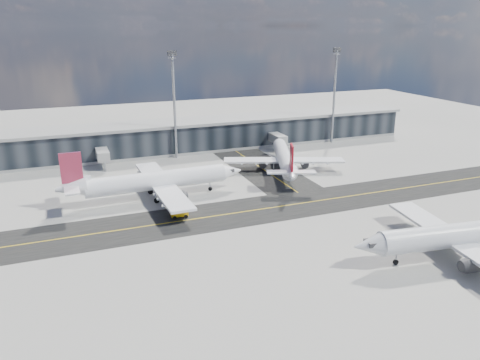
% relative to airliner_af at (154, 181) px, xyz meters
% --- Properties ---
extents(ground, '(300.00, 300.00, 0.00)m').
position_rel_airliner_af_xyz_m(ground, '(12.07, -18.01, -3.87)').
color(ground, gray).
rests_on(ground, ground).
extents(taxiway_lanes, '(180.00, 63.00, 0.03)m').
position_rel_airliner_af_xyz_m(taxiway_lanes, '(15.99, -7.27, -3.86)').
color(taxiway_lanes, black).
rests_on(taxiway_lanes, ground).
extents(terminal_concourse, '(152.00, 19.80, 8.80)m').
position_rel_airliner_af_xyz_m(terminal_concourse, '(12.11, 36.93, 0.22)').
color(terminal_concourse, black).
rests_on(terminal_concourse, ground).
extents(floodlight_masts, '(102.50, 0.70, 28.90)m').
position_rel_airliner_af_xyz_m(floodlight_masts, '(12.07, 29.99, 11.73)').
color(floodlight_masts, gray).
rests_on(floodlight_masts, ground).
extents(airliner_af, '(39.50, 33.62, 11.72)m').
position_rel_airliner_af_xyz_m(airliner_af, '(0.00, 0.00, 0.00)').
color(airliner_af, white).
rests_on(airliner_af, ground).
extents(airliner_redtail, '(29.88, 34.56, 10.59)m').
position_rel_airliner_af_xyz_m(airliner_redtail, '(34.06, 7.03, -0.37)').
color(airliner_redtail, white).
rests_on(airliner_redtail, ground).
extents(airliner_near, '(38.52, 32.94, 11.41)m').
position_rel_airliner_af_xyz_m(airliner_near, '(40.62, -44.11, -0.10)').
color(airliner_near, silver).
rests_on(airliner_near, ground).
extents(baggage_tug, '(3.34, 1.83, 2.05)m').
position_rel_airliner_af_xyz_m(baggage_tug, '(2.48, -12.34, -2.85)').
color(baggage_tug, '#D6A30B').
rests_on(baggage_tug, ground).
extents(service_van, '(2.93, 5.25, 1.39)m').
position_rel_airliner_af_xyz_m(service_van, '(41.14, 20.91, -3.18)').
color(service_van, white).
rests_on(service_van, ground).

